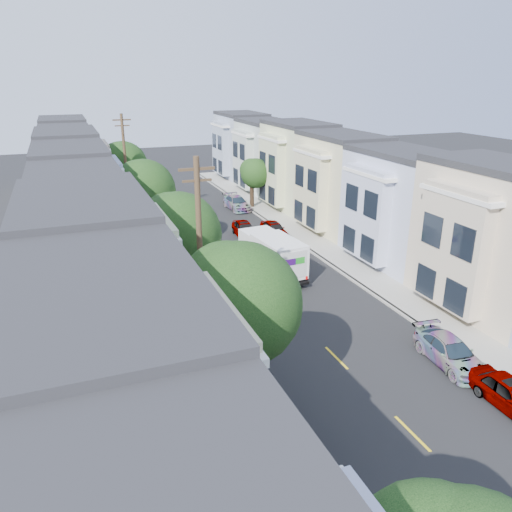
{
  "coord_description": "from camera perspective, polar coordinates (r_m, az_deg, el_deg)",
  "views": [
    {
      "loc": [
        -11.61,
        -18.84,
        13.44
      ],
      "look_at": [
        -0.55,
        9.8,
        2.2
      ],
      "focal_mm": 35.0,
      "sensor_mm": 36.0,
      "label": 1
    }
  ],
  "objects": [
    {
      "name": "ground",
      "position": [
        25.89,
        9.18,
        -11.45
      ],
      "size": [
        160.0,
        160.0,
        0.0
      ],
      "primitive_type": "plane",
      "color": "black",
      "rests_on": "ground"
    },
    {
      "name": "road_slab",
      "position": [
        38.21,
        -2.03,
        -0.48
      ],
      "size": [
        12.0,
        70.0,
        0.02
      ],
      "primitive_type": "cube",
      "color": "black",
      "rests_on": "ground"
    },
    {
      "name": "curb_left",
      "position": [
        36.8,
        -10.97,
        -1.57
      ],
      "size": [
        0.3,
        70.0,
        0.15
      ],
      "primitive_type": "cube",
      "color": "gray",
      "rests_on": "ground"
    },
    {
      "name": "curb_right",
      "position": [
        40.44,
        6.09,
        0.69
      ],
      "size": [
        0.3,
        70.0,
        0.15
      ],
      "primitive_type": "cube",
      "color": "gray",
      "rests_on": "ground"
    },
    {
      "name": "sidewalk_left",
      "position": [
        36.63,
        -12.96,
        -1.83
      ],
      "size": [
        2.6,
        70.0,
        0.15
      ],
      "primitive_type": "cube",
      "color": "gray",
      "rests_on": "ground"
    },
    {
      "name": "sidewalk_right",
      "position": [
        41.02,
        7.71,
        0.91
      ],
      "size": [
        2.6,
        70.0,
        0.15
      ],
      "primitive_type": "cube",
      "color": "gray",
      "rests_on": "ground"
    },
    {
      "name": "centerline",
      "position": [
        38.21,
        -2.03,
        -0.5
      ],
      "size": [
        0.12,
        70.0,
        0.01
      ],
      "primitive_type": "cube",
      "color": "gold",
      "rests_on": "ground"
    },
    {
      "name": "townhouse_row_left",
      "position": [
        36.41,
        -18.86,
        -2.69
      ],
      "size": [
        5.0,
        70.0,
        8.5
      ],
      "primitive_type": "cube",
      "color": "silver",
      "rests_on": "ground"
    },
    {
      "name": "townhouse_row_right",
      "position": [
        42.94,
        12.17,
        1.4
      ],
      "size": [
        5.0,
        70.0,
        8.5
      ],
      "primitive_type": "cube",
      "color": "silver",
      "rests_on": "ground"
    },
    {
      "name": "tree_b",
      "position": [
        18.4,
        -2.21,
        -5.62
      ],
      "size": [
        4.7,
        4.7,
        7.83
      ],
      "color": "black",
      "rests_on": "ground"
    },
    {
      "name": "tree_c",
      "position": [
        27.52,
        -9.01,
        2.37
      ],
      "size": [
        4.7,
        4.7,
        7.54
      ],
      "color": "black",
      "rests_on": "ground"
    },
    {
      "name": "tree_d",
      "position": [
        38.46,
        -12.79,
        7.25
      ],
      "size": [
        4.7,
        4.7,
        7.58
      ],
      "color": "black",
      "rests_on": "ground"
    },
    {
      "name": "tree_e",
      "position": [
        50.74,
        -15.04,
        9.91
      ],
      "size": [
        4.7,
        4.7,
        7.42
      ],
      "color": "black",
      "rests_on": "ground"
    },
    {
      "name": "tree_far_r",
      "position": [
        52.71,
        -0.17,
        9.38
      ],
      "size": [
        3.1,
        3.1,
        5.22
      ],
      "color": "black",
      "rests_on": "ground"
    },
    {
      "name": "utility_pole_near",
      "position": [
        23.04,
        -6.36,
        -1.1
      ],
      "size": [
        1.6,
        0.26,
        10.0
      ],
      "color": "#42301E",
      "rests_on": "ground"
    },
    {
      "name": "utility_pole_far",
      "position": [
        47.86,
        -14.62,
        9.5
      ],
      "size": [
        1.6,
        0.26,
        10.0
      ],
      "color": "#42301E",
      "rests_on": "ground"
    },
    {
      "name": "fedex_truck",
      "position": [
        34.77,
        1.86,
        0.26
      ],
      "size": [
        2.36,
        6.13,
        2.94
      ],
      "rotation": [
        0.0,
        0.0,
        0.09
      ],
      "color": "silver",
      "rests_on": "ground"
    },
    {
      "name": "lead_sedan",
      "position": [
        43.58,
        -1.35,
        3.08
      ],
      "size": [
        1.97,
        4.32,
        1.36
      ],
      "primitive_type": "imported",
      "rotation": [
        0.0,
        0.0,
        -0.09
      ],
      "color": "black",
      "rests_on": "ground"
    },
    {
      "name": "parked_left_b",
      "position": [
        18.77,
        6.46,
        -23.03
      ],
      "size": [
        1.89,
        4.09,
        1.28
      ],
      "primitive_type": "imported",
      "rotation": [
        0.0,
        0.0,
        -0.1
      ],
      "color": "black",
      "rests_on": "ground"
    },
    {
      "name": "parked_left_c",
      "position": [
        25.27,
        -2.8,
        -10.25
      ],
      "size": [
        1.69,
        4.15,
        1.36
      ],
      "primitive_type": "imported",
      "rotation": [
        0.0,
        0.0,
        0.06
      ],
      "color": "silver",
      "rests_on": "ground"
    },
    {
      "name": "parked_left_d",
      "position": [
        34.02,
        -8.19,
        -2.1
      ],
      "size": [
        2.4,
        5.08,
        1.4
      ],
      "primitive_type": "imported",
      "rotation": [
        0.0,
        0.0,
        0.01
      ],
      "color": "#5B060F",
      "rests_on": "ground"
    },
    {
      "name": "parked_right_a",
      "position": [
        24.43,
        27.19,
        -13.93
      ],
      "size": [
        1.64,
        4.13,
        1.33
      ],
      "primitive_type": "imported",
      "rotation": [
        0.0,
        0.0,
        -0.02
      ],
      "color": "#545454",
      "rests_on": "ground"
    },
    {
      "name": "parked_right_b",
      "position": [
        26.56,
        21.3,
        -10.2
      ],
      "size": [
        2.19,
        4.47,
        1.3
      ],
      "primitive_type": "imported",
      "rotation": [
        0.0,
        0.0,
        -0.09
      ],
      "color": "white",
      "rests_on": "ground"
    },
    {
      "name": "parked_right_c",
      "position": [
        43.68,
        2.08,
        3.07
      ],
      "size": [
        1.61,
        4.06,
        1.31
      ],
      "primitive_type": "imported",
      "rotation": [
        0.0,
        0.0,
        -0.02
      ],
      "color": "black",
      "rests_on": "ground"
    },
    {
      "name": "parked_right_d",
      "position": [
        52.69,
        -2.21,
        6.07
      ],
      "size": [
        2.02,
        4.56,
        1.35
      ],
      "primitive_type": "imported",
      "rotation": [
        0.0,
        0.0,
        0.03
      ],
      "color": "black",
      "rests_on": "ground"
    }
  ]
}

